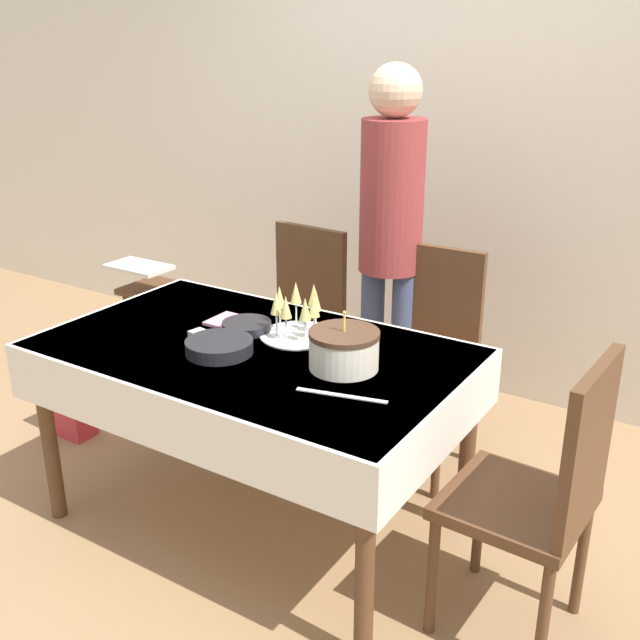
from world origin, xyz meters
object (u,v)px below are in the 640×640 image
plate_stack_dessert (247,326)px  gift_bag (71,404)px  plate_stack_main (219,347)px  person_standing (391,224)px  champagne_tray (298,312)px  dining_chair_right_end (544,489)px  dining_chair_far_left (297,319)px  dining_chair_far_right (426,349)px  birthday_cake (344,350)px  high_chair (153,302)px

plate_stack_dessert → gift_bag: size_ratio=0.59×
plate_stack_main → person_standing: bearing=81.1°
champagne_tray → gift_bag: champagne_tray is taller
dining_chair_right_end → champagne_tray: (-1.02, 0.19, 0.31)m
dining_chair_far_left → plate_stack_main: bearing=-73.0°
champagne_tray → person_standing: (0.01, 0.71, 0.19)m
dining_chair_far_left → dining_chair_far_right: (0.68, 0.00, 0.00)m
dining_chair_far_right → person_standing: bearing=156.6°
dining_chair_right_end → dining_chair_far_right: bearing=133.6°
dining_chair_far_left → dining_chair_far_right: size_ratio=1.00×
gift_bag → plate_stack_main: bearing=-9.6°
birthday_cake → high_chair: birthday_cake is taller
plate_stack_main → plate_stack_dessert: (-0.05, 0.23, -0.01)m
dining_chair_far_left → birthday_cake: bearing=-47.0°
champagne_tray → plate_stack_main: (-0.14, -0.29, -0.07)m
dining_chair_far_left → high_chair: (-0.89, -0.07, -0.06)m
birthday_cake → gift_bag: bearing=177.7°
champagne_tray → high_chair: size_ratio=0.41×
champagne_tray → plate_stack_main: champagne_tray is taller
dining_chair_far_right → dining_chair_far_left: bearing=-180.0°
birthday_cake → plate_stack_main: size_ratio=1.00×
dining_chair_right_end → person_standing: bearing=138.1°
gift_bag → dining_chair_far_left: bearing=40.0°
plate_stack_dessert → person_standing: size_ratio=0.11×
dining_chair_far_right → gift_bag: dining_chair_far_right is taller
dining_chair_right_end → gift_bag: size_ratio=3.03×
dining_chair_far_left → dining_chair_right_end: same height
champagne_tray → person_standing: bearing=88.9°
person_standing → gift_bag: bearing=-147.4°
birthday_cake → champagne_tray: size_ratio=0.83×
high_chair → gift_bag: (0.04, -0.64, -0.32)m
birthday_cake → gift_bag: birthday_cake is taller
dining_chair_right_end → plate_stack_dessert: size_ratio=5.14×
dining_chair_far_left → birthday_cake: dining_chair_far_left is taller
dining_chair_right_end → birthday_cake: 0.77m
dining_chair_far_right → dining_chair_right_end: same height
birthday_cake → gift_bag: 1.70m
birthday_cake → person_standing: size_ratio=0.14×
dining_chair_far_left → birthday_cake: size_ratio=4.04×
plate_stack_dessert → gift_bag: plate_stack_dessert is taller
plate_stack_dessert → high_chair: (-1.11, 0.60, -0.29)m
dining_chair_far_right → birthday_cake: bearing=-87.3°
dining_chair_right_end → birthday_cake: bearing=178.0°
dining_chair_far_right → champagne_tray: dining_chair_far_right is taller
dining_chair_far_right → plate_stack_dessert: 0.85m
dining_chair_far_left → plate_stack_dessert: dining_chair_far_left is taller
dining_chair_right_end → plate_stack_main: bearing=-174.9°
dining_chair_far_left → plate_stack_dessert: 0.75m
champagne_tray → plate_stack_dessert: size_ratio=1.54×
dining_chair_far_left → person_standing: bearing=14.0°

